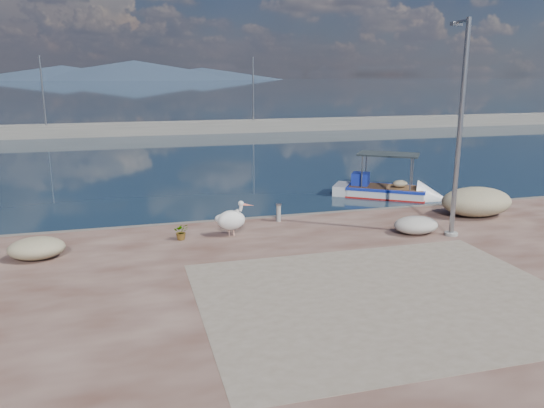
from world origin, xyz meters
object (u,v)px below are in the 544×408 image
Objects in this scene: pelican at (232,219)px; lamp_post at (459,137)px; boat_right at (385,193)px; bollard_near at (279,212)px.

lamp_post reaches higher than pelican.
bollard_near is (-6.74, -4.61, 0.67)m from boat_right.
pelican is 7.88m from lamp_post.
boat_right is at bearing 53.64° from pelican.
boat_right is 10.62m from pelican.
pelican is (-8.75, -5.94, 0.88)m from boat_right.
pelican is 1.90× the size of bollard_near.
pelican is 0.18× the size of lamp_post.
pelican is at bearing 165.41° from lamp_post.
bollard_near is (-5.14, 3.19, -2.93)m from lamp_post.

